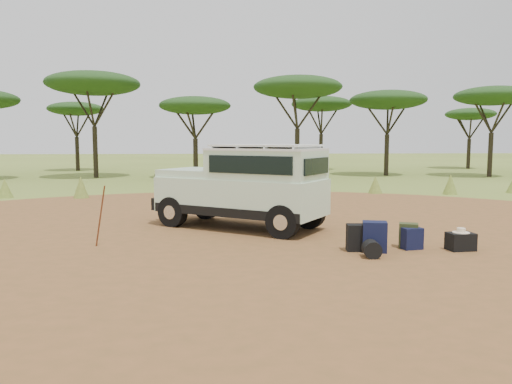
{
  "coord_description": "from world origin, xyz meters",
  "views": [
    {
      "loc": [
        -0.59,
        -11.52,
        2.27
      ],
      "look_at": [
        0.3,
        0.57,
        1.0
      ],
      "focal_mm": 35.0,
      "sensor_mm": 36.0,
      "label": 1
    }
  ],
  "objects": [
    {
      "name": "safari_hat",
      "position": [
        4.36,
        -1.76,
        0.41
      ],
      "size": [
        0.34,
        0.34,
        0.1
      ],
      "color": "beige",
      "rests_on": "hard_case"
    },
    {
      "name": "hard_case",
      "position": [
        4.36,
        -1.76,
        0.19
      ],
      "size": [
        0.56,
        0.42,
        0.37
      ],
      "primitive_type": "cube",
      "rotation": [
        0.0,
        0.0,
        0.1
      ],
      "color": "black",
      "rests_on": "ground"
    },
    {
      "name": "acacia_treeline",
      "position": [
        0.75,
        19.81,
        4.87
      ],
      "size": [
        46.7,
        13.2,
        6.26
      ],
      "color": "#2C2419",
      "rests_on": "ground"
    },
    {
      "name": "backpack_olive",
      "position": [
        3.37,
        -1.45,
        0.26
      ],
      "size": [
        0.45,
        0.39,
        0.53
      ],
      "primitive_type": "cube",
      "rotation": [
        0.0,
        0.0,
        -0.35
      ],
      "color": "#313C1B",
      "rests_on": "ground"
    },
    {
      "name": "backpack_black",
      "position": [
        2.2,
        -1.66,
        0.28
      ],
      "size": [
        0.44,
        0.34,
        0.56
      ],
      "primitive_type": "cube",
      "rotation": [
        0.0,
        0.0,
        -0.11
      ],
      "color": "black",
      "rests_on": "ground"
    },
    {
      "name": "ground",
      "position": [
        0.0,
        0.0,
        0.0
      ],
      "size": [
        140.0,
        140.0,
        0.0
      ],
      "primitive_type": "plane",
      "color": "olive",
      "rests_on": "ground"
    },
    {
      "name": "safari_vehicle",
      "position": [
        0.06,
        1.16,
        1.04
      ],
      "size": [
        4.61,
        3.88,
        2.16
      ],
      "rotation": [
        0.0,
        0.0,
        -0.59
      ],
      "color": "silver",
      "rests_on": "ground"
    },
    {
      "name": "duffel_navy",
      "position": [
        3.39,
        -1.57,
        0.23
      ],
      "size": [
        0.46,
        0.38,
        0.46
      ],
      "primitive_type": "cube",
      "rotation": [
        0.0,
        0.0,
        0.19
      ],
      "color": "#111336",
      "rests_on": "ground"
    },
    {
      "name": "stuff_sack",
      "position": [
        2.33,
        -2.26,
        0.17
      ],
      "size": [
        0.37,
        0.37,
        0.34
      ],
      "primitive_type": "cylinder",
      "rotation": [
        1.57,
        0.0,
        -0.1
      ],
      "color": "black",
      "rests_on": "ground"
    },
    {
      "name": "dirt_clearing",
      "position": [
        0.0,
        0.0,
        0.0
      ],
      "size": [
        23.0,
        23.0,
        0.01
      ],
      "primitive_type": "cylinder",
      "color": "brown",
      "rests_on": "ground"
    },
    {
      "name": "grass_fringe",
      "position": [
        0.12,
        8.67,
        0.4
      ],
      "size": [
        36.6,
        1.6,
        0.9
      ],
      "color": "olive",
      "rests_on": "ground"
    },
    {
      "name": "walking_staff",
      "position": [
        -3.1,
        -0.92,
        0.66
      ],
      "size": [
        0.31,
        0.27,
        1.33
      ],
      "primitive_type": "cylinder",
      "rotation": [
        0.26,
        0.0,
        0.87
      ],
      "color": "brown",
      "rests_on": "ground"
    },
    {
      "name": "backpack_navy",
      "position": [
        2.54,
        -1.77,
        0.31
      ],
      "size": [
        0.55,
        0.45,
        0.63
      ],
      "primitive_type": "cube",
      "rotation": [
        0.0,
        0.0,
        -0.24
      ],
      "color": "#111336",
      "rests_on": "ground"
    }
  ]
}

